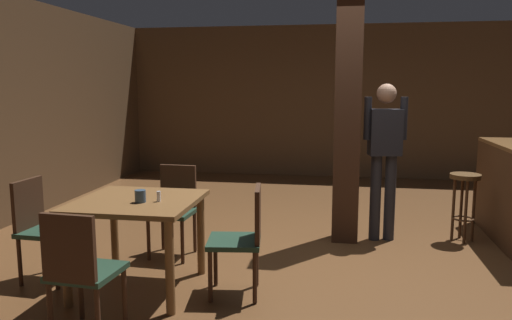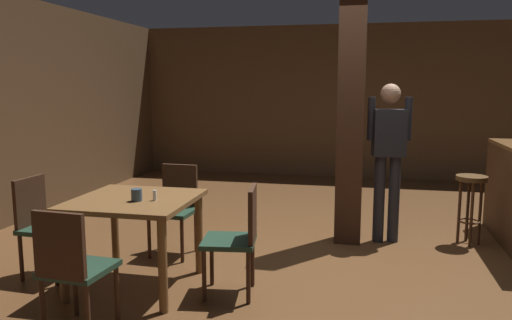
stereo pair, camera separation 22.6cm
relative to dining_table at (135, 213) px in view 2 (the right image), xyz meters
The scene contains 12 objects.
ground_plane 2.08m from the dining_table, 35.32° to the left, with size 10.80×10.80×0.00m, color brown.
wall_back 5.92m from the dining_table, 74.05° to the left, with size 8.00×0.10×2.80m, color brown.
pillar 2.50m from the dining_table, 44.20° to the left, with size 0.28×0.28×2.80m, color #382114.
dining_table is the anchor object (origin of this frame).
chair_north 0.90m from the dining_table, 89.46° to the left, with size 0.44×0.44×0.89m.
chair_south 0.89m from the dining_table, 92.48° to the right, with size 0.45×0.45×0.89m.
chair_west 0.92m from the dining_table, behind, with size 0.44×0.44×0.89m.
chair_east 0.90m from the dining_table, ahead, with size 0.47×0.47×0.89m.
napkin_cup 0.21m from the dining_table, 54.32° to the right, with size 0.09×0.09×0.10m, color #33475B.
salt_shaker 0.27m from the dining_table, 12.39° to the right, with size 0.03×0.03×0.09m, color silver.
standing_person 2.76m from the dining_table, 39.39° to the left, with size 0.47×0.25×1.72m.
bar_stool_near 3.51m from the dining_table, 31.56° to the left, with size 0.32×0.32×0.75m.
Camera 2 is at (0.25, -4.89, 1.70)m, focal length 35.00 mm.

